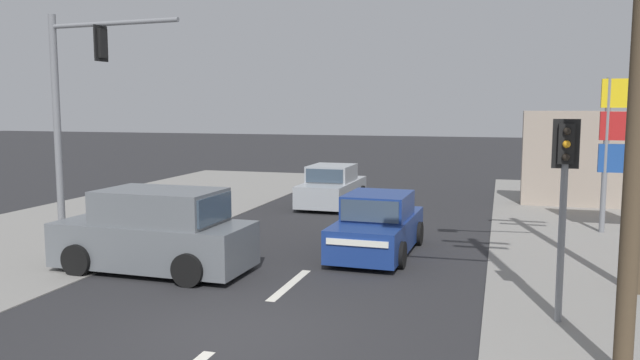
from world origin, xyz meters
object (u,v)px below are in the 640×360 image
Objects in this scene: sedan_oncoming_mid at (332,187)px; suv_kerbside_parked at (156,233)px; shopping_plaza_sign at (638,134)px; pedestal_signal_right_kerb at (564,186)px; sedan_crossing_left at (378,226)px; traffic_signal_mast at (73,104)px.

suv_kerbside_parked reaches higher than sedan_oncoming_mid.
sedan_oncoming_mid is (-9.96, 2.74, -2.28)m from shopping_plaza_sign.
suv_kerbside_parked is at bearing -146.34° from shopping_plaza_sign.
sedan_oncoming_mid is at bearing 164.62° from shopping_plaza_sign.
sedan_oncoming_mid is (-7.20, 11.42, -1.71)m from pedestal_signal_right_kerb.
shopping_plaza_sign is 1.08× the size of sedan_oncoming_mid.
shopping_plaza_sign reaches higher than sedan_oncoming_mid.
pedestal_signal_right_kerb is 0.83× the size of sedan_crossing_left.
traffic_signal_mast is at bearing -153.47° from shopping_plaza_sign.
pedestal_signal_right_kerb is at bearing -8.86° from traffic_signal_mast.
suv_kerbside_parked is (-8.59, 1.11, -1.53)m from pedestal_signal_right_kerb.
traffic_signal_mast reaches higher than shopping_plaza_sign.
traffic_signal_mast is 11.36m from pedestal_signal_right_kerb.
shopping_plaza_sign is at bearing 26.53° from traffic_signal_mast.
shopping_plaza_sign is 1.00× the size of suv_kerbside_parked.
sedan_crossing_left is at bearing -66.22° from sedan_oncoming_mid.
pedestal_signal_right_kerb is 0.83× the size of sedan_oncoming_mid.
shopping_plaza_sign is 10.58m from sedan_oncoming_mid.
sedan_crossing_left and sedan_oncoming_mid have the same top height.
shopping_plaza_sign is at bearing 72.35° from pedestal_signal_right_kerb.
traffic_signal_mast reaches higher than sedan_oncoming_mid.
traffic_signal_mast is 8.15m from sedan_crossing_left.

